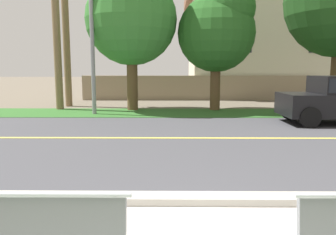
% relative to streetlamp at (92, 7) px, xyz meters
% --- Properties ---
extents(ground_plane, '(140.00, 140.00, 0.00)m').
position_rel_streetlamp_xyz_m(ground_plane, '(3.28, -3.31, -4.11)').
color(ground_plane, '#665B4C').
extents(curb_edge, '(44.00, 0.30, 0.11)m').
position_rel_streetlamp_xyz_m(curb_edge, '(3.28, -8.96, -4.05)').
color(curb_edge, '#ADA89E').
rests_on(curb_edge, ground_plane).
extents(street_asphalt, '(52.00, 8.00, 0.01)m').
position_rel_streetlamp_xyz_m(street_asphalt, '(3.28, -4.81, -4.10)').
color(street_asphalt, '#424247').
rests_on(street_asphalt, ground_plane).
extents(road_centre_line, '(48.00, 0.14, 0.01)m').
position_rel_streetlamp_xyz_m(road_centre_line, '(3.28, -4.81, -4.10)').
color(road_centre_line, '#E0CC4C').
rests_on(road_centre_line, ground_plane).
extents(far_verge_grass, '(48.00, 2.80, 0.02)m').
position_rel_streetlamp_xyz_m(far_verge_grass, '(3.28, 0.20, -4.10)').
color(far_verge_grass, '#2D6026').
rests_on(far_verge_grass, ground_plane).
extents(streetlamp, '(0.24, 2.10, 7.19)m').
position_rel_streetlamp_xyz_m(streetlamp, '(0.00, 0.00, 0.00)').
color(streetlamp, gray).
rests_on(streetlamp, ground_plane).
extents(shade_tree_far_left, '(3.82, 3.82, 6.30)m').
position_rel_streetlamp_xyz_m(shade_tree_far_left, '(1.48, 1.07, -0.02)').
color(shade_tree_far_left, brown).
rests_on(shade_tree_far_left, ground_plane).
extents(shade_tree_left, '(3.26, 3.26, 5.38)m').
position_rel_streetlamp_xyz_m(shade_tree_left, '(5.02, 1.17, -0.62)').
color(shade_tree_left, brown).
rests_on(shade_tree_left, ground_plane).
extents(garden_wall, '(13.00, 0.36, 1.40)m').
position_rel_streetlamp_xyz_m(garden_wall, '(4.44, 5.98, -3.41)').
color(garden_wall, gray).
rests_on(garden_wall, ground_plane).
extents(house_across_street, '(10.39, 6.91, 6.66)m').
position_rel_streetlamp_xyz_m(house_across_street, '(9.17, 9.18, -0.73)').
color(house_across_street, beige).
rests_on(house_across_street, ground_plane).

